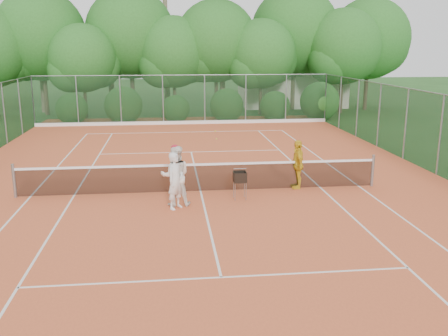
{
  "coord_description": "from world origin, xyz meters",
  "views": [
    {
      "loc": [
        -1.02,
        -15.94,
        4.73
      ],
      "look_at": [
        0.65,
        -1.2,
        1.1
      ],
      "focal_mm": 40.0,
      "sensor_mm": 36.0,
      "label": 1
    }
  ],
  "objects_px": {
    "player_white": "(176,181)",
    "ball_hopper": "(240,177)",
    "player_yellow": "(298,164)",
    "player_center_grp": "(175,176)"
  },
  "relations": [
    {
      "from": "player_white",
      "to": "player_yellow",
      "type": "relative_size",
      "value": 1.03
    },
    {
      "from": "player_white",
      "to": "player_yellow",
      "type": "xyz_separation_m",
      "value": [
        4.14,
        1.76,
        -0.02
      ]
    },
    {
      "from": "ball_hopper",
      "to": "player_white",
      "type": "bearing_deg",
      "value": -173.73
    },
    {
      "from": "ball_hopper",
      "to": "player_yellow",
      "type": "bearing_deg",
      "value": 12.63
    },
    {
      "from": "ball_hopper",
      "to": "player_center_grp",
      "type": "bearing_deg",
      "value": 177.95
    },
    {
      "from": "player_center_grp",
      "to": "ball_hopper",
      "type": "bearing_deg",
      "value": 11.34
    },
    {
      "from": "player_center_grp",
      "to": "ball_hopper",
      "type": "height_order",
      "value": "player_center_grp"
    },
    {
      "from": "player_center_grp",
      "to": "ball_hopper",
      "type": "relative_size",
      "value": 2.12
    },
    {
      "from": "player_white",
      "to": "ball_hopper",
      "type": "height_order",
      "value": "player_white"
    },
    {
      "from": "player_center_grp",
      "to": "ball_hopper",
      "type": "xyz_separation_m",
      "value": [
        2.02,
        0.4,
        -0.22
      ]
    }
  ]
}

